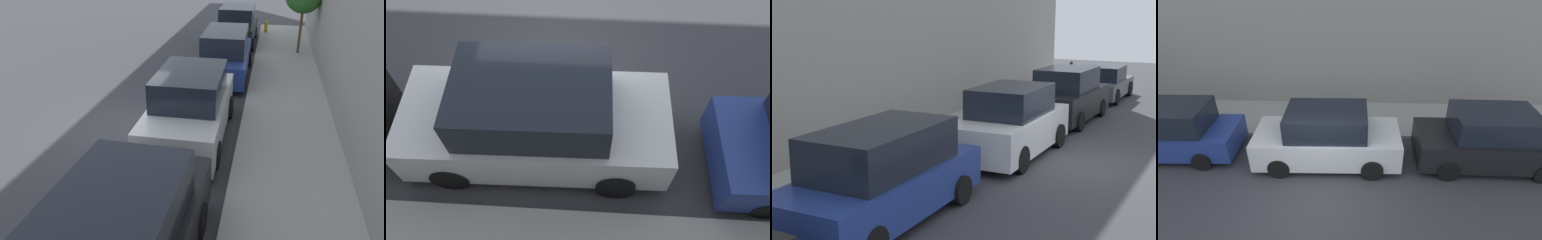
# 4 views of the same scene
# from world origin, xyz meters

# --- Properties ---
(ground_plane) EXTENTS (60.00, 60.00, 0.00)m
(ground_plane) POSITION_xyz_m (0.00, 0.00, 0.00)
(ground_plane) COLOR #38383D
(parked_suv_third) EXTENTS (2.08, 4.84, 1.98)m
(parked_suv_third) POSITION_xyz_m (2.13, -0.09, 0.93)
(parked_suv_third) COLOR silver
(parked_suv_third) RESTS_ON ground_plane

